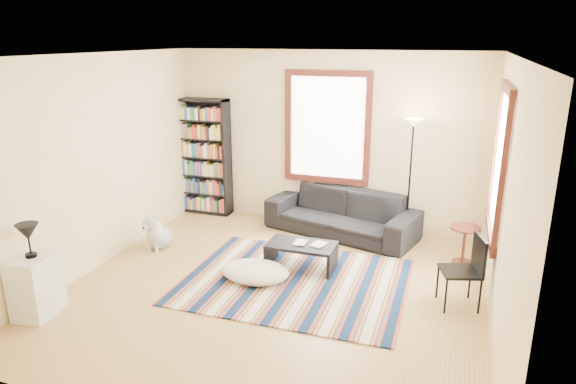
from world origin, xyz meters
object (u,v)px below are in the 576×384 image
(white_cabinet, at_px, (36,286))
(dog, at_px, (159,231))
(coffee_table, at_px, (301,256))
(side_table, at_px, (464,245))
(floor_cushion, at_px, (256,272))
(bookshelf, at_px, (205,157))
(floor_lamp, at_px, (410,181))
(sofa, at_px, (341,213))
(folding_chair, at_px, (460,272))

(white_cabinet, distance_m, dog, 2.09)
(coffee_table, relative_size, side_table, 1.67)
(dog, bearing_deg, white_cabinet, -91.30)
(floor_cushion, distance_m, side_table, 2.86)
(bookshelf, height_order, white_cabinet, bookshelf)
(bookshelf, height_order, floor_cushion, bookshelf)
(coffee_table, xyz_separation_m, floor_lamp, (1.22, 1.52, 0.75))
(white_cabinet, height_order, dog, white_cabinet)
(sofa, xyz_separation_m, floor_cushion, (-0.68, -1.93, -0.23))
(folding_chair, bearing_deg, sofa, 117.70)
(folding_chair, bearing_deg, white_cabinet, -176.31)
(coffee_table, bearing_deg, sofa, 81.26)
(bookshelf, relative_size, dog, 3.72)
(coffee_table, bearing_deg, folding_chair, -10.49)
(floor_lamp, bearing_deg, folding_chair, -67.47)
(coffee_table, xyz_separation_m, floor_cushion, (-0.46, -0.50, -0.07))
(floor_lamp, relative_size, dog, 3.46)
(floor_lamp, bearing_deg, bookshelf, 177.21)
(side_table, distance_m, dog, 4.32)
(floor_lamp, xyz_separation_m, folding_chair, (0.79, -1.89, -0.50))
(sofa, height_order, bookshelf, bookshelf)
(floor_lamp, bearing_deg, sofa, -174.28)
(dog, bearing_deg, floor_cushion, -10.90)
(bookshelf, height_order, dog, bookshelf)
(side_table, relative_size, dog, 1.00)
(bookshelf, xyz_separation_m, floor_lamp, (3.49, -0.17, -0.07))
(floor_cushion, height_order, white_cabinet, white_cabinet)
(sofa, height_order, folding_chair, folding_chair)
(floor_lamp, bearing_deg, coffee_table, -128.61)
(folding_chair, bearing_deg, floor_cushion, 165.95)
(bookshelf, xyz_separation_m, dog, (0.09, -1.68, -0.73))
(folding_chair, relative_size, dog, 1.60)
(folding_chair, height_order, white_cabinet, folding_chair)
(coffee_table, distance_m, white_cabinet, 3.20)
(coffee_table, relative_size, dog, 1.67)
(side_table, bearing_deg, dog, -168.88)
(folding_chair, xyz_separation_m, dog, (-4.19, 0.39, -0.16))
(coffee_table, xyz_separation_m, folding_chair, (2.00, -0.37, 0.25))
(floor_cushion, bearing_deg, dog, 163.35)
(floor_cushion, bearing_deg, side_table, 28.31)
(floor_lamp, height_order, white_cabinet, floor_lamp)
(bookshelf, distance_m, side_table, 4.47)
(floor_cushion, height_order, floor_lamp, floor_lamp)
(floor_cushion, height_order, dog, dog)
(coffee_table, height_order, white_cabinet, white_cabinet)
(dog, bearing_deg, sofa, 36.08)
(sofa, bearing_deg, white_cabinet, -112.18)
(floor_lamp, relative_size, folding_chair, 2.16)
(sofa, xyz_separation_m, side_table, (1.83, -0.57, -0.07))
(floor_cushion, xyz_separation_m, white_cabinet, (-1.99, -1.56, 0.24))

